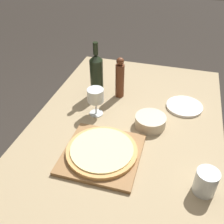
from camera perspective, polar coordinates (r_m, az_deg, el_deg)
name	(u,v)px	position (r m, az deg, el deg)	size (l,w,h in m)	color
ground_plane	(122,209)	(1.89, 2.17, -20.29)	(12.00, 12.00, 0.00)	#2D2823
dining_table	(125,139)	(1.40, 2.76, -5.79)	(0.96, 1.47, 0.72)	#9E8966
cutting_board	(102,154)	(1.19, -2.20, -9.08)	(0.34, 0.34, 0.02)	olive
pizza	(102,151)	(1.17, -2.22, -8.38)	(0.32, 0.32, 0.02)	tan
wine_bottle	(97,75)	(1.52, -3.38, 8.14)	(0.08, 0.08, 0.33)	black
pepper_mill	(120,78)	(1.51, 1.71, 7.32)	(0.05, 0.05, 0.25)	#5B2D19
wine_glass	(96,96)	(1.36, -3.60, 3.42)	(0.09, 0.09, 0.15)	silver
small_bowl	(150,121)	(1.34, 8.35, -2.00)	(0.16, 0.16, 0.06)	beige
drinking_tumbler	(206,182)	(1.09, 19.74, -14.13)	(0.09, 0.09, 0.11)	silver
dinner_plate	(184,106)	(1.52, 15.47, 1.19)	(0.20, 0.20, 0.01)	white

